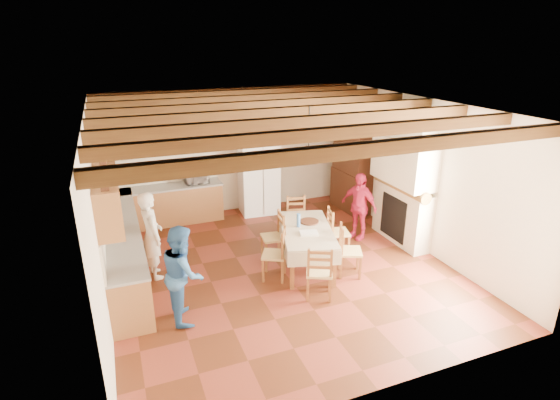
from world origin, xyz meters
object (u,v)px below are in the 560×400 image
object	(u,v)px
refrigerator	(258,177)
chair_right_far	(338,231)
person_woman_blue	(183,273)
person_woman_red	(359,206)
chair_end_far	(297,220)
hutch	(352,166)
chair_left_far	(272,236)
person_man	(152,235)
dining_table	(307,233)
microwave	(196,177)
chair_right_near	(350,250)
chair_end_near	(319,271)
chair_left_near	(274,254)

from	to	relation	value
refrigerator	chair_right_far	world-z (taller)	refrigerator
person_woman_blue	person_woman_red	bearing A→B (deg)	-64.92
chair_end_far	person_woman_red	distance (m)	1.34
hutch	chair_left_far	xyz separation A→B (m)	(-2.76, -1.78, -0.63)
person_woman_blue	chair_right_far	bearing A→B (deg)	-68.36
person_woman_blue	person_woman_red	world-z (taller)	person_woman_blue
refrigerator	person_man	world-z (taller)	refrigerator
dining_table	microwave	world-z (taller)	microwave
chair_right_near	chair_right_far	bearing A→B (deg)	10.31
chair_end_near	chair_end_far	distance (m)	2.15
chair_end_near	person_woman_blue	xyz separation A→B (m)	(-2.16, 0.24, 0.28)
refrigerator	chair_right_near	world-z (taller)	refrigerator
person_man	microwave	world-z (taller)	person_man
hutch	person_woman_blue	xyz separation A→B (m)	(-4.67, -3.06, -0.34)
chair_left_near	person_man	size ratio (longest dim) A/B	0.60
refrigerator	chair_end_far	xyz separation A→B (m)	(0.20, -1.89, -0.42)
chair_left_far	chair_end_near	bearing A→B (deg)	15.63
refrigerator	person_woman_blue	bearing A→B (deg)	-119.53
chair_end_near	microwave	xyz separation A→B (m)	(-1.17, 4.06, 0.57)
chair_right_near	chair_right_far	world-z (taller)	same
person_woman_blue	person_woman_red	size ratio (longest dim) A/B	1.05
chair_left_far	person_woman_blue	bearing A→B (deg)	-49.91
refrigerator	chair_left_near	xyz separation A→B (m)	(-0.79, -3.14, -0.42)
person_man	person_woman_blue	xyz separation A→B (m)	(0.29, -1.47, -0.04)
microwave	chair_right_far	bearing A→B (deg)	-55.22
chair_right_far	person_man	distance (m)	3.53
chair_end_near	person_woman_red	distance (m)	2.53
chair_end_far	person_woman_red	size ratio (longest dim) A/B	0.66
dining_table	chair_right_far	xyz separation A→B (m)	(0.80, 0.23, -0.21)
dining_table	chair_end_far	distance (m)	1.11
refrigerator	hutch	size ratio (longest dim) A/B	0.82
dining_table	chair_end_near	size ratio (longest dim) A/B	2.02
chair_end_near	chair_end_far	world-z (taller)	same
chair_right_near	chair_end_near	size ratio (longest dim) A/B	1.00
person_woman_blue	chair_left_near	bearing A→B (deg)	-66.41
dining_table	person_woman_red	distance (m)	1.72
person_man	person_woman_red	xyz separation A→B (m)	(4.24, 0.06, -0.08)
chair_right_near	chair_end_far	bearing A→B (deg)	35.33
chair_left_far	chair_end_far	bearing A→B (deg)	132.74
chair_left_near	chair_end_far	xyz separation A→B (m)	(0.99, 1.24, 0.00)
chair_end_far	person_man	world-z (taller)	person_man
chair_end_far	person_woman_blue	xyz separation A→B (m)	(-2.67, -1.85, 0.28)
person_man	person_woman_red	distance (m)	4.24
chair_left_near	chair_right_far	distance (m)	1.57
hutch	chair_left_far	bearing A→B (deg)	-150.48
person_man	microwave	xyz separation A→B (m)	(1.28, 2.35, 0.24)
chair_end_near	person_woman_red	xyz separation A→B (m)	(1.79, 1.77, 0.25)
chair_left_near	chair_right_near	size ratio (longest dim) A/B	1.00
chair_right_near	person_woman_blue	world-z (taller)	person_woman_blue
chair_right_far	refrigerator	bearing A→B (deg)	28.04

